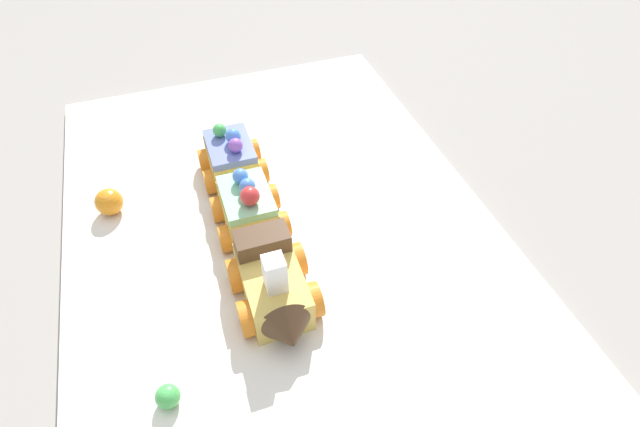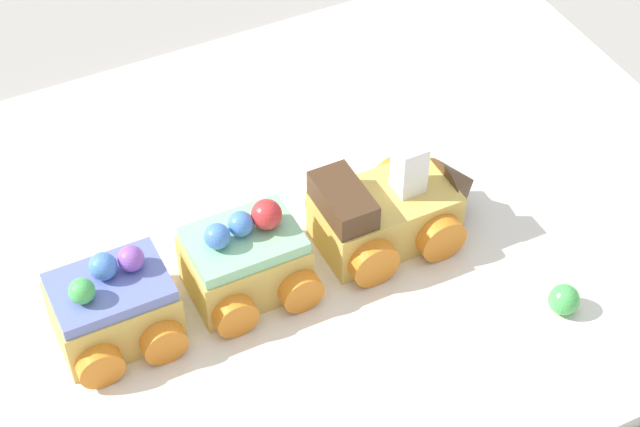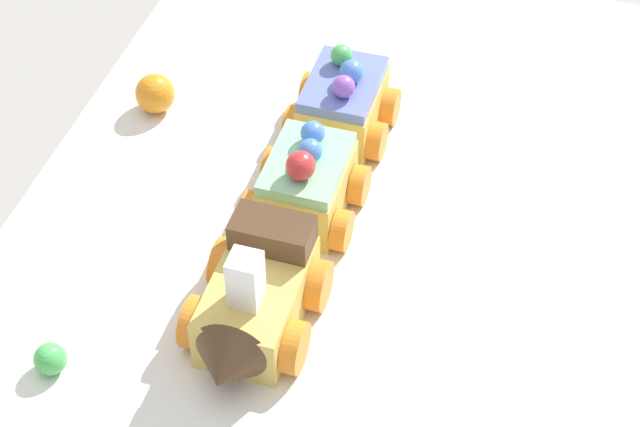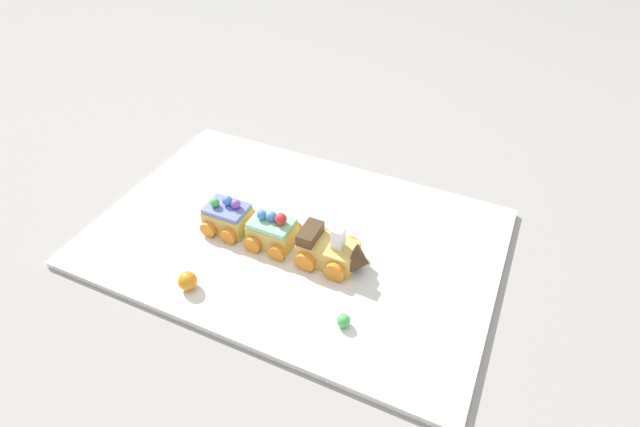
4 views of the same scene
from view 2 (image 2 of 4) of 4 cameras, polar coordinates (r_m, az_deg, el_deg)
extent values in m
plane|color=gray|center=(0.75, -3.10, -2.14)|extent=(10.00, 10.00, 0.00)
cube|color=white|center=(0.75, -3.12, -1.83)|extent=(0.69, 0.46, 0.01)
cube|color=#E0BC56|center=(0.73, 3.48, -0.15)|extent=(0.09, 0.06, 0.04)
cube|color=#4C331E|center=(0.70, 1.24, 0.71)|extent=(0.03, 0.05, 0.02)
cone|color=#4C331E|center=(0.75, 7.38, 1.48)|extent=(0.03, 0.05, 0.05)
cube|color=white|center=(0.72, 4.73, 1.90)|extent=(0.02, 0.02, 0.02)
cube|color=white|center=(0.71, 4.82, 3.01)|extent=(0.02, 0.02, 0.02)
cylinder|color=orange|center=(0.73, 6.49, -1.34)|extent=(0.03, 0.01, 0.03)
cylinder|color=orange|center=(0.76, 4.00, 1.88)|extent=(0.03, 0.01, 0.03)
cylinder|color=orange|center=(0.71, 2.90, -2.68)|extent=(0.03, 0.01, 0.03)
cylinder|color=orange|center=(0.75, 0.54, 0.69)|extent=(0.03, 0.01, 0.03)
cube|color=#E0BC56|center=(0.70, -4.01, -2.81)|extent=(0.08, 0.05, 0.04)
cube|color=#93DBA3|center=(0.68, -4.12, -1.44)|extent=(0.07, 0.05, 0.01)
sphere|color=#4C84E0|center=(0.67, -5.51, -1.22)|extent=(0.02, 0.02, 0.02)
sphere|color=#4C84E0|center=(0.68, -4.26, -0.55)|extent=(0.02, 0.02, 0.02)
sphere|color=red|center=(0.68, -2.87, -0.05)|extent=(0.02, 0.02, 0.02)
cylinder|color=orange|center=(0.69, -1.38, -4.35)|extent=(0.03, 0.01, 0.03)
cylinder|color=orange|center=(0.73, -3.50, -0.90)|extent=(0.03, 0.01, 0.03)
cylinder|color=orange|center=(0.68, -4.52, -5.49)|extent=(0.03, 0.01, 0.03)
cylinder|color=orange|center=(0.72, -6.49, -1.93)|extent=(0.03, 0.01, 0.03)
cube|color=#E0BC56|center=(0.69, -10.89, -5.20)|extent=(0.08, 0.05, 0.04)
cube|color=#6B7AC6|center=(0.67, -11.18, -3.87)|extent=(0.07, 0.05, 0.01)
sphere|color=#4CBC56|center=(0.65, -12.59, -4.07)|extent=(0.02, 0.02, 0.02)
sphere|color=#4C84E0|center=(0.66, -11.50, -2.77)|extent=(0.02, 0.02, 0.02)
sphere|color=#9956C6|center=(0.67, -10.05, -2.38)|extent=(0.02, 0.02, 0.02)
cylinder|color=orange|center=(0.67, -8.32, -6.85)|extent=(0.03, 0.01, 0.03)
cylinder|color=orange|center=(0.71, -10.08, -3.16)|extent=(0.03, 0.01, 0.03)
cylinder|color=orange|center=(0.67, -11.64, -8.00)|extent=(0.03, 0.01, 0.03)
cylinder|color=orange|center=(0.71, -13.20, -4.22)|extent=(0.03, 0.01, 0.03)
sphere|color=#4CBC56|center=(0.71, 12.89, -4.50)|extent=(0.02, 0.02, 0.02)
camera|label=1|loc=(0.69, 31.99, 28.50)|focal=28.00mm
camera|label=3|loc=(0.90, 29.56, 41.56)|focal=60.00mm
camera|label=4|loc=(0.51, 83.32, 15.83)|focal=28.00mm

